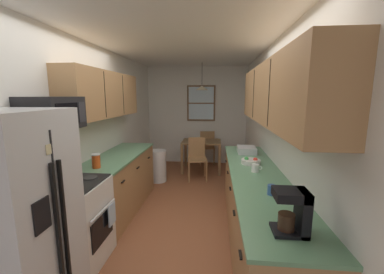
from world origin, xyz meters
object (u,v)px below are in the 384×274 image
Objects in this scene: microwave_over_range at (53,113)px; dining_table at (202,146)px; dining_chair_far at (207,146)px; mug_spare at (272,190)px; coffee_maker at (295,211)px; fruit_bowl at (251,161)px; mug_by_coffeemaker at (255,168)px; table_serving_bowl at (199,140)px; refrigerator at (18,224)px; dish_rack at (247,150)px; storage_canister at (96,161)px; stove_range at (74,222)px; trash_bin at (158,166)px; dining_chair_near at (197,156)px.

microwave_over_range is 0.62× the size of dining_table.
mug_spare reaches higher than dining_chair_far.
fruit_bowl is (-0.05, 1.65, -0.12)m from coffee_maker.
mug_by_coffeemaker is (2.09, 0.60, -0.69)m from microwave_over_range.
table_serving_bowl is at bearing 70.27° from microwave_over_range.
dish_rack is at bearing 49.26° from refrigerator.
microwave_over_range is at bearing -109.73° from table_serving_bowl.
refrigerator is 2.01m from coffee_maker.
table_serving_bowl is (1.22, 3.39, -0.87)m from microwave_over_range.
dining_table is at bearing 108.14° from fruit_bowl.
microwave_over_range is (-0.14, 0.71, 0.78)m from refrigerator.
microwave_over_range is at bearing -100.63° from storage_canister.
stove_range reaches higher than storage_canister.
trash_bin is 5.96× the size of mug_spare.
coffee_maker reaches higher than mug_by_coffeemaker.
dining_chair_near is at bearing 111.31° from mug_by_coffeemaker.
coffee_maker is 2.43× the size of mug_by_coffeemaker.
stove_range is 1.22× the size of dining_chair_near.
trash_bin is 2.62× the size of fruit_bowl.
storage_canister is (-0.03, 1.28, 0.14)m from refrigerator.
dish_rack is at bearing -63.81° from table_serving_bowl.
dining_table is at bearing 71.06° from stove_range.
storage_canister is at bearing -110.66° from dining_chair_far.
stove_range is 2.08m from mug_spare.
microwave_over_range reaches higher than dish_rack.
dining_chair_near is 0.87m from trash_bin.
microwave_over_range is at bearing -113.23° from dining_chair_near.
mug_by_coffeemaker is at bearing 33.83° from refrigerator.
mug_by_coffeemaker is at bearing -49.65° from trash_bin.
dining_chair_near is 1.61m from dish_rack.
refrigerator is at bearing -94.67° from trash_bin.
table_serving_bowl is (-0.87, 2.44, -0.17)m from fruit_bowl.
storage_canister reaches higher than dining_chair_near.
storage_canister is 1.02× the size of table_serving_bowl.
microwave_over_range reaches higher than dining_table.
trash_bin is at bearing -136.67° from dining_table.
microwave_over_range reaches higher than table_serving_bowl.
storage_canister is at bearing -111.48° from table_serving_bowl.
mug_spare is (-0.00, 0.63, -0.11)m from coffee_maker.
mug_by_coffeemaker reaches higher than trash_bin.
dining_chair_far is (1.25, 4.68, -0.36)m from refrigerator.
refrigerator is 3.02m from dish_rack.
dining_chair_far is at bearing 106.68° from dish_rack.
dish_rack is 2.03m from table_serving_bowl.
microwave_over_range is 3.78m from dining_table.
dining_chair_far is (1.28, 3.97, 0.03)m from stove_range.
mug_spare is at bearing -86.32° from mug_by_coffeemaker.
coffee_maker is at bearing -78.26° from dining_table.
table_serving_bowl is at bearing 68.52° from storage_canister.
dining_table is 0.59m from dining_chair_far.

